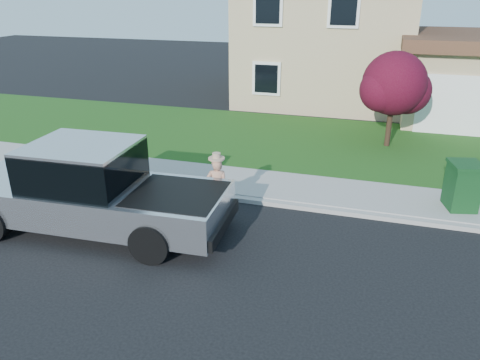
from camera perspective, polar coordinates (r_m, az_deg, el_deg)
name	(u,v)px	position (r m, az deg, el deg)	size (l,w,h in m)	color
ground	(227,259)	(10.32, -1.56, -9.56)	(80.00, 80.00, 0.00)	black
curb	(297,206)	(12.56, 6.94, -3.20)	(40.00, 0.20, 0.12)	gray
sidewalk	(304,190)	(13.54, 7.78, -1.19)	(40.00, 2.00, 0.15)	gray
lawn	(324,144)	(17.73, 10.18, 4.38)	(40.00, 7.00, 0.10)	#194513
house	(355,36)	(24.82, 13.85, 16.63)	(14.00, 11.30, 6.85)	tan
pickup_truck	(91,191)	(11.59, -17.67, -1.28)	(6.67, 2.60, 2.16)	black
woman	(217,186)	(11.84, -2.81, -0.75)	(0.64, 0.50, 1.69)	tan
ornamental_tree	(395,87)	(17.40, 18.38, 10.76)	(2.45, 2.21, 3.37)	black
trash_bin	(463,185)	(13.23, 25.51, -0.60)	(0.93, 1.01, 1.23)	#0F3916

